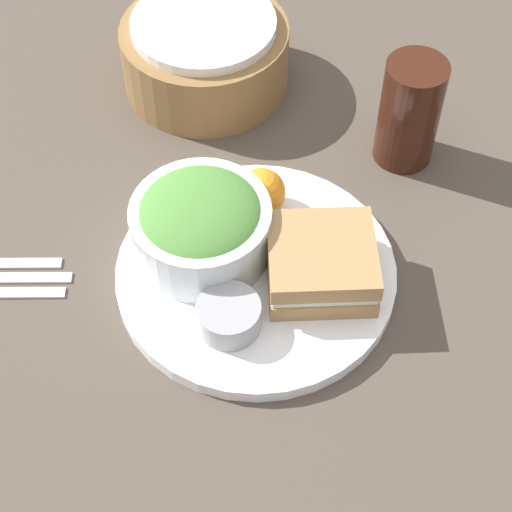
{
  "coord_description": "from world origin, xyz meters",
  "views": [
    {
      "loc": [
        -0.1,
        -0.48,
        0.69
      ],
      "look_at": [
        0.0,
        0.0,
        0.04
      ],
      "focal_mm": 60.0,
      "sensor_mm": 36.0,
      "label": 1
    }
  ],
  "objects": [
    {
      "name": "ground_plane",
      "position": [
        0.0,
        0.0,
        0.0
      ],
      "size": [
        4.0,
        4.0,
        0.0
      ],
      "primitive_type": "plane",
      "color": "#4C4238"
    },
    {
      "name": "plate",
      "position": [
        0.0,
        0.0,
        0.01
      ],
      "size": [
        0.28,
        0.28,
        0.02
      ],
      "primitive_type": "cylinder",
      "color": "white",
      "rests_on": "ground_plane"
    },
    {
      "name": "sandwich",
      "position": [
        0.06,
        -0.02,
        0.04
      ],
      "size": [
        0.12,
        0.11,
        0.05
      ],
      "color": "#A37A4C",
      "rests_on": "plate"
    },
    {
      "name": "salad_bowl",
      "position": [
        -0.05,
        0.04,
        0.05
      ],
      "size": [
        0.14,
        0.14,
        0.07
      ],
      "color": "white",
      "rests_on": "plate"
    },
    {
      "name": "dressing_cup",
      "position": [
        -0.04,
        -0.06,
        0.03
      ],
      "size": [
        0.06,
        0.06,
        0.03
      ],
      "primitive_type": "cylinder",
      "color": "#99999E",
      "rests_on": "plate"
    },
    {
      "name": "orange_wedge",
      "position": [
        0.02,
        0.07,
        0.04
      ],
      "size": [
        0.05,
        0.05,
        0.05
      ],
      "primitive_type": "sphere",
      "color": "orange",
      "rests_on": "plate"
    },
    {
      "name": "drink_glass",
      "position": [
        0.19,
        0.13,
        0.06
      ],
      "size": [
        0.07,
        0.07,
        0.13
      ],
      "primitive_type": "cylinder",
      "color": "#38190F",
      "rests_on": "ground_plane"
    },
    {
      "name": "bread_basket",
      "position": [
        -0.0,
        0.29,
        0.04
      ],
      "size": [
        0.19,
        0.19,
        0.09
      ],
      "color": "olive",
      "rests_on": "ground_plane"
    }
  ]
}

